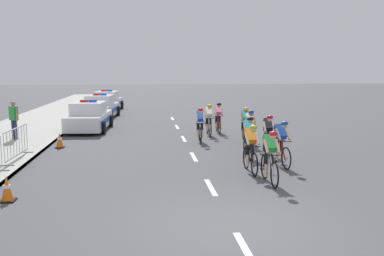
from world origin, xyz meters
The scene contains 21 objects.
ground_plane centered at (0.00, 0.00, 0.00)m, with size 160.00×160.00×0.00m, color #4C4C51.
sidewalk_slab centered at (-7.93, 14.00, 0.06)m, with size 4.53×60.00×0.12m, color #A3A099.
kerb_edge centered at (-5.75, 14.00, 0.07)m, with size 0.16×60.00×0.13m, color #9E9E99.
lane_markings_centre centered at (0.00, 8.90, 0.00)m, with size 0.14×21.60×0.01m.
cyclist_lead centered at (1.68, 3.09, 0.79)m, with size 0.42×1.72×1.56m.
cyclist_second centered at (1.46, 4.38, 0.79)m, with size 0.42×1.72×1.56m.
cyclist_third centered at (2.65, 5.11, 0.79)m, with size 0.44×1.72×1.56m.
cyclist_fourth centered at (1.91, 6.44, 0.79)m, with size 0.43×1.72×1.56m.
cyclist_fifth centered at (2.75, 6.87, 0.79)m, with size 0.45×1.72×1.56m.
cyclist_sixth centered at (2.52, 8.69, 0.79)m, with size 0.43×1.72×1.56m.
cyclist_seventh centered at (0.63, 9.94, 0.79)m, with size 0.44×1.72×1.56m.
cyclist_eighth centered at (2.64, 10.01, 0.79)m, with size 0.45×1.72×1.56m.
cyclist_ninth centered at (1.29, 11.72, 0.79)m, with size 0.42×1.72×1.56m.
cyclist_tenth centered at (1.88, 12.53, 0.79)m, with size 0.42×1.72×1.56m.
police_car_nearest centered at (-4.62, 14.13, 0.68)m, with size 2.19×4.50×1.59m.
police_car_second centered at (-4.62, 19.79, 0.68)m, with size 2.32×4.55×1.59m.
police_car_third centered at (-4.62, 24.68, 0.68)m, with size 2.32×4.55×1.59m.
crowd_barrier_middle centered at (-6.11, 6.69, 0.65)m, with size 0.58×2.32×1.07m.
traffic_cone_near centered at (-5.19, 9.26, 0.31)m, with size 0.36×0.36×0.64m.
traffic_cone_mid centered at (-5.06, 2.24, 0.31)m, with size 0.36×0.36×0.64m.
spectator_middle centered at (-7.40, 10.85, 1.08)m, with size 0.45×0.40×1.68m.
Camera 1 is at (-1.73, -7.98, 3.17)m, focal length 39.34 mm.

